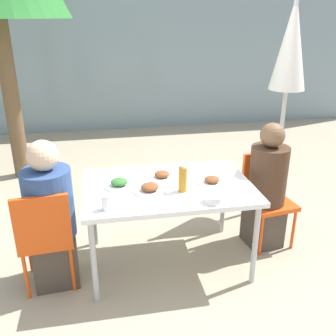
% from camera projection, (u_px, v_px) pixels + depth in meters
% --- Properties ---
extents(ground_plane, '(24.00, 24.00, 0.00)m').
position_uv_depth(ground_plane, '(168.00, 261.00, 3.34)').
color(ground_plane, tan).
extents(building_facade, '(10.00, 0.20, 3.00)m').
position_uv_depth(building_facade, '(124.00, 47.00, 6.80)').
color(building_facade, gray).
rests_on(building_facade, ground).
extents(dining_table, '(1.37, 0.91, 0.75)m').
position_uv_depth(dining_table, '(168.00, 191.00, 3.08)').
color(dining_table, white).
rests_on(dining_table, ground).
extents(chair_left, '(0.43, 0.43, 0.86)m').
position_uv_depth(chair_left, '(45.00, 233.00, 2.84)').
color(chair_left, '#E54C14').
rests_on(chair_left, ground).
extents(person_left, '(0.37, 0.37, 1.21)m').
position_uv_depth(person_left, '(51.00, 220.00, 2.89)').
color(person_left, '#473D33').
rests_on(person_left, ground).
extents(chair_right, '(0.45, 0.45, 0.86)m').
position_uv_depth(chair_right, '(266.00, 192.00, 3.51)').
color(chair_right, '#E54C14').
rests_on(chair_right, ground).
extents(person_right, '(0.34, 0.34, 1.19)m').
position_uv_depth(person_right, '(266.00, 190.00, 3.40)').
color(person_right, '#473D33').
rests_on(person_right, ground).
extents(closed_umbrella, '(0.36, 0.36, 2.22)m').
position_uv_depth(closed_umbrella, '(290.00, 56.00, 3.66)').
color(closed_umbrella, '#333333').
rests_on(closed_umbrella, ground).
extents(plate_0, '(0.24, 0.24, 0.07)m').
position_uv_depth(plate_0, '(119.00, 184.00, 3.02)').
color(plate_0, white).
rests_on(plate_0, dining_table).
extents(plate_1, '(0.25, 0.25, 0.07)m').
position_uv_depth(plate_1, '(150.00, 189.00, 2.93)').
color(plate_1, white).
rests_on(plate_1, dining_table).
extents(plate_2, '(0.23, 0.23, 0.06)m').
position_uv_depth(plate_2, '(162.00, 176.00, 3.17)').
color(plate_2, white).
rests_on(plate_2, dining_table).
extents(plate_3, '(0.22, 0.22, 0.06)m').
position_uv_depth(plate_3, '(212.00, 181.00, 3.07)').
color(plate_3, white).
rests_on(plate_3, dining_table).
extents(bottle, '(0.07, 0.07, 0.22)m').
position_uv_depth(bottle, '(183.00, 179.00, 2.91)').
color(bottle, '#B7751E').
rests_on(bottle, dining_table).
extents(drinking_cup, '(0.07, 0.07, 0.11)m').
position_uv_depth(drinking_cup, '(106.00, 203.00, 2.65)').
color(drinking_cup, white).
rests_on(drinking_cup, dining_table).
extents(salad_bowl, '(0.15, 0.15, 0.06)m').
position_uv_depth(salad_bowl, '(214.00, 199.00, 2.76)').
color(salad_bowl, white).
rests_on(salad_bowl, dining_table).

